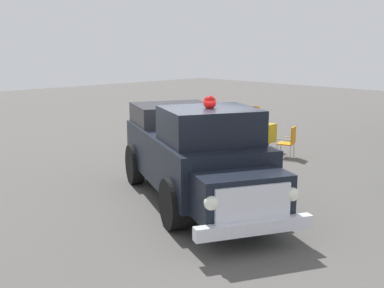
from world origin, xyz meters
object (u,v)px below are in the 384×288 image
Objects in this scene: classic_hot_rod at (214,125)px; spectator_seated at (247,147)px; vintage_fire_truck at (195,152)px; lawn_chair_spare at (253,116)px; lawn_chair_by_car at (290,140)px; lawn_chair_near_truck at (248,150)px.

spectator_seated is (-3.19, 1.96, -0.05)m from classic_hot_rod.
vintage_fire_truck reaches higher than lawn_chair_spare.
lawn_chair_by_car is (1.17, -5.40, -0.61)m from vintage_fire_truck.
spectator_seated is (-0.11, 2.29, 0.11)m from lawn_chair_by_car.
spectator_seated is at bearing -71.22° from vintage_fire_truck.
lawn_chair_by_car is (-3.07, -0.33, -0.16)m from classic_hot_rod.
lawn_chair_near_truck is 0.17m from spectator_seated.
spectator_seated is (1.06, -3.10, -0.50)m from vintage_fire_truck.
classic_hot_rod reaches higher than lawn_chair_by_car.
spectator_seated is (-0.05, 0.12, 0.11)m from lawn_chair_near_truck.
classic_hot_rod is 4.30× the size of lawn_chair_by_car.
lawn_chair_by_car is at bearing 142.37° from lawn_chair_spare.
vintage_fire_truck is 1.44× the size of classic_hot_rod.
lawn_chair_by_car is at bearing -173.79° from classic_hot_rod.
lawn_chair_near_truck is 1.00× the size of lawn_chair_by_car.
lawn_chair_by_car is 5.26m from lawn_chair_spare.
vintage_fire_truck is 6.62m from classic_hot_rod.
lawn_chair_spare is at bearing -72.87° from classic_hot_rod.
vintage_fire_truck is 10.15m from lawn_chair_spare.
vintage_fire_truck is at bearing 102.22° from lawn_chair_by_car.
vintage_fire_truck reaches higher than classic_hot_rod.
lawn_chair_near_truck is 6.84m from lawn_chair_spare.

